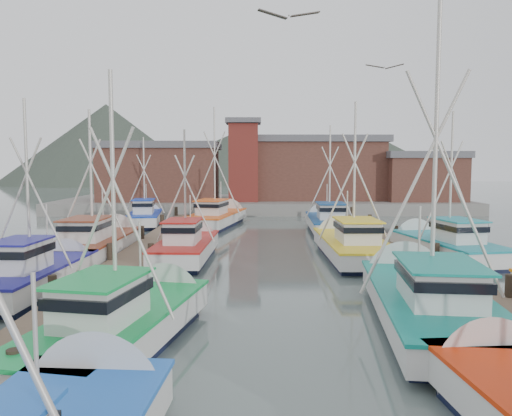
{
  "coord_description": "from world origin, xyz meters",
  "views": [
    {
      "loc": [
        -1.0,
        -19.12,
        5.04
      ],
      "look_at": [
        -0.83,
        8.82,
        2.6
      ],
      "focal_mm": 35.0,
      "sensor_mm": 36.0,
      "label": 1
    }
  ],
  "objects_px": {
    "boat_4": "(128,322)",
    "boat_8": "(188,247)",
    "lookout_tower": "(243,160)",
    "boat_12": "(218,217)"
  },
  "relations": [
    {
      "from": "lookout_tower",
      "to": "boat_4",
      "type": "relative_size",
      "value": 0.97
    },
    {
      "from": "boat_4",
      "to": "boat_8",
      "type": "distance_m",
      "value": 12.75
    },
    {
      "from": "lookout_tower",
      "to": "boat_4",
      "type": "xyz_separation_m",
      "value": [
        -2.49,
        -38.56,
        -4.87
      ]
    },
    {
      "from": "boat_4",
      "to": "boat_8",
      "type": "xyz_separation_m",
      "value": [
        0.01,
        12.75,
        -0.0
      ]
    },
    {
      "from": "lookout_tower",
      "to": "boat_8",
      "type": "xyz_separation_m",
      "value": [
        -2.48,
        -25.82,
        -4.87
      ]
    },
    {
      "from": "lookout_tower",
      "to": "boat_8",
      "type": "height_order",
      "value": "lookout_tower"
    },
    {
      "from": "boat_8",
      "to": "boat_12",
      "type": "relative_size",
      "value": 0.79
    },
    {
      "from": "boat_4",
      "to": "boat_12",
      "type": "height_order",
      "value": "boat_12"
    },
    {
      "from": "boat_8",
      "to": "lookout_tower",
      "type": "bearing_deg",
      "value": 86.88
    },
    {
      "from": "boat_4",
      "to": "boat_12",
      "type": "relative_size",
      "value": 0.84
    }
  ]
}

